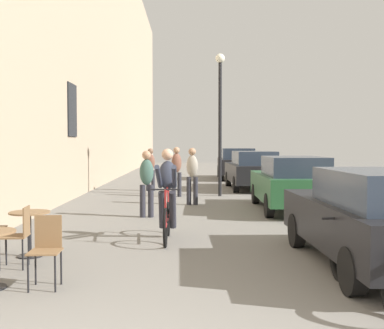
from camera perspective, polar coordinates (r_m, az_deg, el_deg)
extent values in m
cube|color=tan|center=(18.12, -13.92, 18.39)|extent=(0.50, 68.00, 13.59)
cube|color=black|center=(15.85, -14.15, 6.33)|extent=(0.04, 1.10, 1.70)
cylinder|color=black|center=(6.13, -16.08, -12.48)|extent=(0.02, 0.02, 0.45)
cylinder|color=black|center=(6.21, -19.05, -12.32)|extent=(0.02, 0.02, 0.45)
cylinder|color=black|center=(6.44, -15.40, -11.75)|extent=(0.02, 0.02, 0.45)
cylinder|color=black|center=(6.52, -18.23, -11.62)|extent=(0.02, 0.02, 0.45)
cube|color=brown|center=(6.27, -17.22, -9.96)|extent=(0.39, 0.39, 0.02)
cube|color=brown|center=(6.40, -16.84, -7.69)|extent=(0.34, 0.03, 0.42)
cylinder|color=black|center=(8.16, -18.81, -10.32)|extent=(0.40, 0.40, 0.02)
cylinder|color=black|center=(8.09, -18.85, -7.91)|extent=(0.05, 0.05, 0.67)
cylinder|color=brown|center=(8.04, -18.88, -5.46)|extent=(0.64, 0.64, 0.02)
cylinder|color=black|center=(8.42, -21.43, -8.46)|extent=(0.02, 0.02, 0.45)
cylinder|color=black|center=(7.67, -21.37, -9.53)|extent=(0.02, 0.02, 0.45)
cylinder|color=black|center=(7.28, -19.63, -10.14)|extent=(0.02, 0.02, 0.45)
cylinder|color=black|center=(7.59, -19.00, -9.62)|extent=(0.02, 0.02, 0.45)
cube|color=brown|center=(7.43, -20.55, -8.05)|extent=(0.41, 0.41, 0.02)
cube|color=brown|center=(7.35, -19.21, -6.41)|extent=(0.05, 0.34, 0.42)
torus|color=black|center=(8.41, -3.21, -7.59)|extent=(0.06, 0.71, 0.71)
torus|color=black|center=(9.44, -2.85, -6.48)|extent=(0.06, 0.71, 0.71)
cylinder|color=maroon|center=(9.31, -2.88, -4.83)|extent=(0.04, 0.21, 0.58)
cylinder|color=maroon|center=(8.78, -3.05, -3.08)|extent=(0.04, 0.82, 0.14)
cylinder|color=maroon|center=(8.38, -3.21, -5.30)|extent=(0.04, 0.09, 0.67)
cylinder|color=maroon|center=(8.94, -3.01, -6.72)|extent=(0.05, 1.00, 0.12)
cylinder|color=black|center=(8.37, -3.20, -3.01)|extent=(0.52, 0.03, 0.03)
ellipsoid|color=black|center=(9.19, -2.91, -2.96)|extent=(0.12, 0.24, 0.06)
ellipsoid|color=#2D3342|center=(9.09, -2.94, -1.28)|extent=(0.34, 0.35, 0.59)
sphere|color=tan|center=(9.03, -2.96, 1.21)|extent=(0.22, 0.22, 0.22)
cylinder|color=#26262D|center=(9.07, -2.33, -5.45)|extent=(0.13, 0.40, 0.75)
cylinder|color=#26262D|center=(9.08, -3.59, -5.44)|extent=(0.13, 0.40, 0.75)
cylinder|color=#2D3342|center=(8.69, -2.14, -1.49)|extent=(0.10, 0.75, 0.48)
cylinder|color=#2D3342|center=(8.71, -4.01, -1.48)|extent=(0.11, 0.75, 0.48)
cylinder|color=#26262D|center=(11.75, -4.96, -4.38)|extent=(0.14, 0.14, 0.80)
cylinder|color=#26262D|center=(11.76, -5.93, -4.38)|extent=(0.14, 0.14, 0.80)
ellipsoid|color=#38564C|center=(11.69, -5.46, -0.90)|extent=(0.35, 0.26, 0.63)
sphere|color=#A57A5B|center=(11.67, -5.47, 1.13)|extent=(0.22, 0.22, 0.22)
cylinder|color=#26262D|center=(14.11, -0.38, -3.17)|extent=(0.14, 0.14, 0.82)
cylinder|color=#26262D|center=(14.08, 0.42, -3.19)|extent=(0.14, 0.14, 0.82)
ellipsoid|color=#9E9384|center=(14.04, 0.02, -0.18)|extent=(0.38, 0.29, 0.65)
sphere|color=#A57A5B|center=(14.03, 0.02, 1.56)|extent=(0.22, 0.22, 0.22)
cylinder|color=#26262D|center=(16.23, -2.21, -2.43)|extent=(0.14, 0.14, 0.83)
cylinder|color=#26262D|center=(16.26, -1.52, -2.42)|extent=(0.14, 0.14, 0.83)
ellipsoid|color=brown|center=(16.20, -1.87, 0.20)|extent=(0.38, 0.30, 0.66)
sphere|color=#A57A5B|center=(16.19, -1.87, 1.72)|extent=(0.22, 0.22, 0.22)
cylinder|color=#26262D|center=(18.40, -5.31, -1.92)|extent=(0.14, 0.14, 0.79)
cylinder|color=#26262D|center=(18.38, -4.69, -1.92)|extent=(0.14, 0.14, 0.79)
ellipsoid|color=brown|center=(18.35, -5.00, 0.30)|extent=(0.34, 0.24, 0.63)
sphere|color=brown|center=(18.34, -5.01, 1.59)|extent=(0.22, 0.22, 0.22)
cylinder|color=black|center=(16.48, 3.38, 4.20)|extent=(0.12, 0.12, 4.60)
sphere|color=silver|center=(16.73, 3.40, 12.58)|extent=(0.32, 0.32, 0.32)
cube|color=black|center=(7.49, 20.67, -6.73)|extent=(1.75, 4.07, 0.66)
cylinder|color=black|center=(8.56, 12.43, -7.72)|extent=(0.20, 0.59, 0.58)
cylinder|color=black|center=(9.05, 21.91, -7.29)|extent=(0.20, 0.59, 0.58)
cylinder|color=black|center=(6.07, 18.69, -12.02)|extent=(0.20, 0.59, 0.58)
cube|color=#23512D|center=(13.23, 11.71, -2.64)|extent=(1.80, 4.17, 0.67)
cube|color=#283342|center=(12.71, 12.16, -0.20)|extent=(1.48, 2.26, 0.50)
cylinder|color=black|center=(14.48, 7.63, -3.51)|extent=(0.21, 0.60, 0.60)
cylinder|color=black|center=(14.75, 13.66, -3.45)|extent=(0.21, 0.60, 0.60)
cylinder|color=black|center=(11.80, 9.23, -4.87)|extent=(0.21, 0.60, 0.60)
cylinder|color=black|center=(12.13, 16.55, -4.74)|extent=(0.21, 0.60, 0.60)
cube|color=black|center=(19.16, 7.19, -0.98)|extent=(1.84, 4.30, 0.70)
cube|color=#283342|center=(18.63, 7.44, 0.79)|extent=(1.53, 2.33, 0.52)
cylinder|color=black|center=(20.48, 4.36, -1.72)|extent=(0.21, 0.62, 0.62)
cylinder|color=black|center=(20.71, 8.80, -1.70)|extent=(0.21, 0.62, 0.62)
cylinder|color=black|center=(17.69, 5.29, -2.39)|extent=(0.21, 0.62, 0.62)
cylinder|color=black|center=(17.95, 10.41, -2.34)|extent=(0.21, 0.62, 0.62)
cube|color=black|center=(24.78, 5.36, -0.13)|extent=(1.99, 4.52, 0.73)
cube|color=#283342|center=(24.23, 5.45, 1.31)|extent=(1.63, 2.46, 0.54)
cylinder|color=black|center=(26.23, 3.30, -0.78)|extent=(0.23, 0.65, 0.64)
cylinder|color=black|center=(26.34, 6.95, -0.78)|extent=(0.23, 0.65, 0.64)
cylinder|color=black|center=(23.29, 3.55, -1.18)|extent=(0.23, 0.65, 0.64)
cylinder|color=black|center=(23.41, 7.66, -1.18)|extent=(0.23, 0.65, 0.64)
torus|color=black|center=(6.61, 17.47, -10.74)|extent=(0.14, 0.69, 0.69)
cube|color=#333338|center=(5.94, 20.22, -11.29)|extent=(0.30, 0.78, 0.28)
ellipsoid|color=black|center=(5.98, 19.83, -9.03)|extent=(0.32, 0.54, 0.24)
cube|color=black|center=(5.65, 21.48, -9.93)|extent=(0.27, 0.46, 0.10)
cylinder|color=black|center=(6.41, 17.88, -6.14)|extent=(0.62, 0.08, 0.03)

